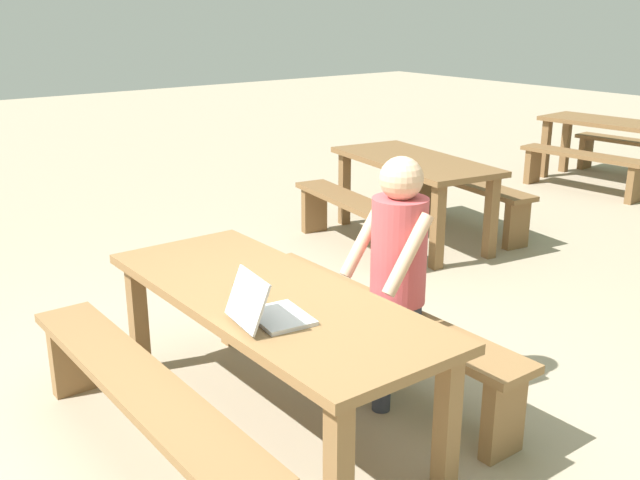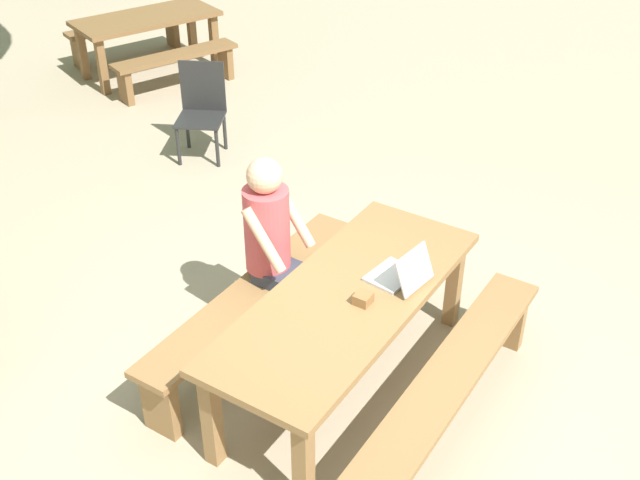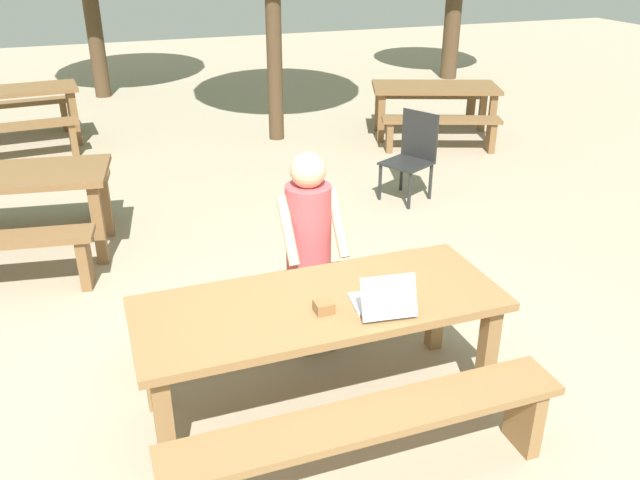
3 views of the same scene
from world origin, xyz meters
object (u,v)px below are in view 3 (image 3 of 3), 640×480
plastic_chair (412,155)px  picnic_table_distant (435,94)px  person_seated (310,236)px  picnic_table_front (320,315)px  picnic_table_mid (10,100)px  laptop (383,300)px  small_pouch (324,307)px  picnic_table_rear (5,188)px

plastic_chair → picnic_table_distant: plastic_chair is taller
person_seated → picnic_table_front: bearing=-104.5°
plastic_chair → picnic_table_distant: bearing=118.1°
plastic_chair → picnic_table_mid: bearing=-157.1°
picnic_table_distant → picnic_table_front: bearing=-104.4°
picnic_table_distant → picnic_table_mid: bearing=-173.9°
picnic_table_distant → laptop: bearing=-101.0°
laptop → picnic_table_front: bearing=-27.7°
laptop → person_seated: size_ratio=0.27×
small_pouch → person_seated: 0.82m
person_seated → picnic_table_distant: (3.22, 4.16, -0.21)m
picnic_table_front → plastic_chair: (2.06, 2.88, -0.16)m
plastic_chair → laptop: bearing=-57.4°
plastic_chair → picnic_table_mid: plastic_chair is taller
small_pouch → picnic_table_rear: 3.42m
picnic_table_front → person_seated: size_ratio=1.54×
plastic_chair → picnic_table_mid: 5.25m
plastic_chair → picnic_table_distant: (1.34, 1.95, 0.12)m
picnic_table_front → plastic_chair: size_ratio=2.29×
small_pouch → plastic_chair: plastic_chair is taller
plastic_chair → picnic_table_rear: size_ratio=0.51×
person_seated → picnic_table_distant: size_ratio=0.74×
laptop → picnic_table_mid: 6.83m
laptop → person_seated: bearing=-75.1°
picnic_table_front → picnic_table_distant: picnic_table_front is taller
laptop → picnic_table_distant: size_ratio=0.20×
picnic_table_front → picnic_table_rear: picnic_table_rear is taller
picnic_table_mid → picnic_table_front: bearing=-76.7°
picnic_table_front → plastic_chair: plastic_chair is taller
picnic_table_rear → small_pouch: bearing=-49.7°
picnic_table_front → picnic_table_distant: 5.91m
small_pouch → picnic_table_distant: (3.42, 4.96, -0.17)m
person_seated → plastic_chair: size_ratio=1.49×
person_seated → picnic_table_rear: bearing=133.5°
picnic_table_rear → person_seated: bearing=-38.0°
small_pouch → picnic_table_mid: small_pouch is taller
small_pouch → picnic_table_rear: (-1.80, 2.90, -0.12)m
small_pouch → picnic_table_distant: bearing=55.4°
picnic_table_front → picnic_table_mid: bearing=107.7°
picnic_table_mid → picnic_table_distant: size_ratio=0.92×
laptop → picnic_table_rear: size_ratio=0.20×
laptop → picnic_table_mid: size_ratio=0.21×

